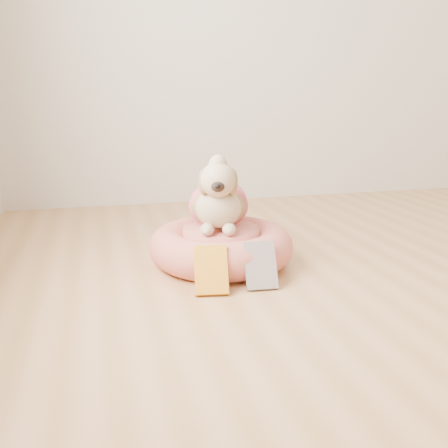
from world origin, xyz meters
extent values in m
cylinder|color=#CE5650|center=(-0.90, 0.92, 0.05)|extent=(0.46, 0.46, 0.10)
torus|color=#CE5650|center=(-0.90, 0.92, 0.08)|extent=(0.63, 0.63, 0.16)
cylinder|color=#CE5650|center=(-0.90, 0.92, 0.12)|extent=(0.33, 0.33, 0.09)
cube|color=yellow|center=(-1.02, 0.61, 0.08)|extent=(0.14, 0.15, 0.17)
cube|color=white|center=(-0.82, 0.61, 0.09)|extent=(0.13, 0.12, 0.17)
camera|label=1|loc=(-1.42, -1.12, 0.72)|focal=40.00mm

